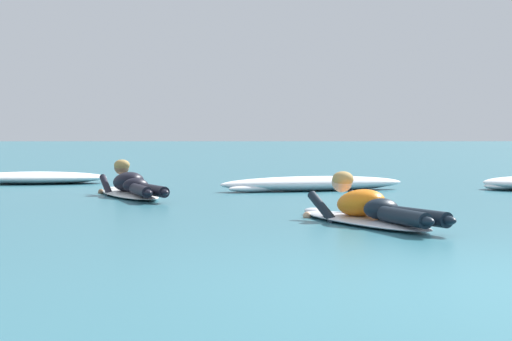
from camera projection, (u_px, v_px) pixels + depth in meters
name	position (u px, v px, depth m)	size (l,w,h in m)	color
ground_plane	(357.00, 188.00, 15.89)	(120.00, 120.00, 0.00)	#2D6B7A
surfer_near	(368.00, 211.00, 9.74)	(1.38, 2.57, 0.54)	silver
surfer_far	(131.00, 187.00, 13.66)	(1.31, 2.66, 0.53)	white
whitewater_front	(313.00, 184.00, 15.10)	(2.92, 1.48, 0.22)	white
whitewater_mid_right	(33.00, 178.00, 17.04)	(2.57, 1.44, 0.20)	white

